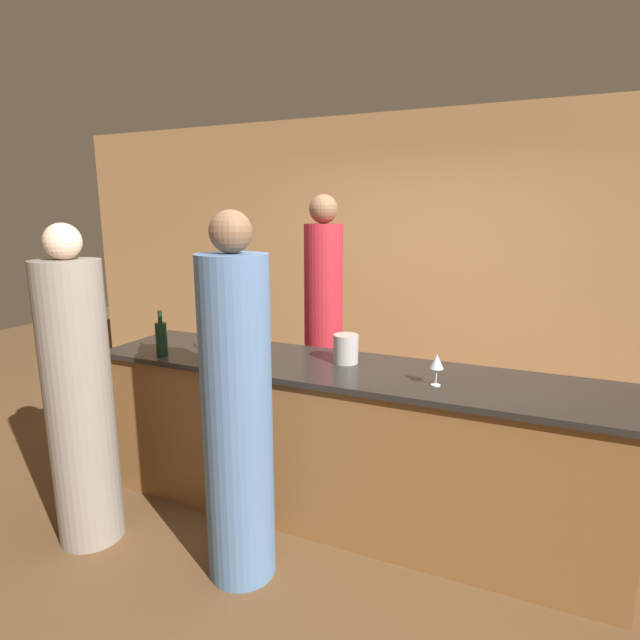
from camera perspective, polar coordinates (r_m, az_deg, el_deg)
name	(u,v)px	position (r m, az deg, el deg)	size (l,w,h in m)	color
ground_plane	(340,514)	(3.43, 2.34, -21.24)	(14.00, 14.00, 0.00)	brown
back_wall	(420,265)	(4.87, 11.33, 6.15)	(8.00, 0.06, 2.80)	#A37547
bar_counter	(341,442)	(3.19, 2.42, -13.78)	(3.18, 0.71, 0.99)	brown
bartender	(323,333)	(3.90, 0.38, -1.55)	(0.30, 0.30, 2.02)	maroon
guest_0	(79,401)	(3.15, -25.79, -8.29)	(0.36, 0.36, 1.84)	gray
guest_1	(237,416)	(2.59, -9.42, -10.76)	(0.35, 0.35, 1.90)	#4C6B93
wine_bottle_0	(161,339)	(3.34, -17.67, -2.03)	(0.07, 0.07, 0.30)	black
wine_bottle_1	(229,349)	(3.01, -10.39, -3.29)	(0.07, 0.07, 0.28)	black
ice_bucket	(346,349)	(3.06, 2.96, -3.30)	(0.15, 0.15, 0.18)	#9E9993
wine_glass_0	(208,332)	(3.40, -12.71, -1.34)	(0.08, 0.08, 0.16)	silver
wine_glass_1	(202,341)	(3.22, -13.39, -2.31)	(0.07, 0.07, 0.16)	silver
wine_glass_2	(437,362)	(2.71, 13.20, -4.74)	(0.07, 0.07, 0.17)	silver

